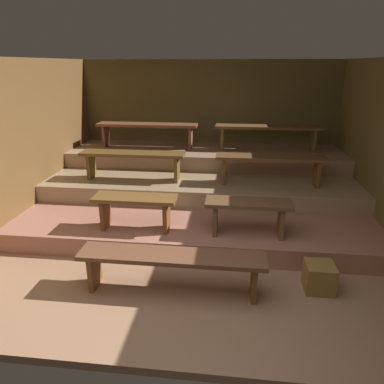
{
  "coord_description": "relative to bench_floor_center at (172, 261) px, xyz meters",
  "views": [
    {
      "loc": [
        0.47,
        -2.43,
        2.21
      ],
      "look_at": [
        -0.05,
        2.02,
        0.58
      ],
      "focal_mm": 32.89,
      "sensor_mm": 36.0,
      "label": 1
    }
  ],
  "objects": [
    {
      "name": "ground",
      "position": [
        0.09,
        1.62,
        -0.39
      ],
      "size": [
        5.64,
        5.23,
        0.08
      ],
      "primitive_type": "cube",
      "color": "#A47A5A"
    },
    {
      "name": "wall_back",
      "position": [
        0.09,
        3.86,
        0.8
      ],
      "size": [
        5.64,
        0.06,
        2.3
      ],
      "primitive_type": "cube",
      "color": "brown",
      "rests_on": "ground"
    },
    {
      "name": "wall_left",
      "position": [
        -2.36,
        1.62,
        0.8
      ],
      "size": [
        0.06,
        5.23,
        2.3
      ],
      "primitive_type": "cube",
      "color": "brown",
      "rests_on": "ground"
    },
    {
      "name": "platform_lower",
      "position": [
        0.09,
        2.18,
        -0.23
      ],
      "size": [
        4.84,
        3.3,
        0.25
      ],
      "primitive_type": "cube",
      "color": "#AA6D5A",
      "rests_on": "ground"
    },
    {
      "name": "platform_middle",
      "position": [
        0.09,
        2.72,
        0.03
      ],
      "size": [
        4.84,
        2.23,
        0.25
      ],
      "primitive_type": "cube",
      "color": "#9F8360",
      "rests_on": "platform_lower"
    },
    {
      "name": "platform_upper",
      "position": [
        0.09,
        3.22,
        0.28
      ],
      "size": [
        4.84,
        1.22,
        0.25
      ],
      "primitive_type": "cube",
      "color": "#A0775E",
      "rests_on": "platform_middle"
    },
    {
      "name": "bench_floor_center",
      "position": [
        0.0,
        0.0,
        0.0
      ],
      "size": [
        1.88,
        0.34,
        0.43
      ],
      "color": "brown",
      "rests_on": "ground"
    },
    {
      "name": "bench_lower_left",
      "position": [
        -0.61,
        0.89,
        0.22
      ],
      "size": [
        1.02,
        0.34,
        0.43
      ],
      "color": "brown",
      "rests_on": "platform_lower"
    },
    {
      "name": "bench_lower_right",
      "position": [
        0.78,
        0.89,
        0.22
      ],
      "size": [
        1.02,
        0.34,
        0.43
      ],
      "color": "brown",
      "rests_on": "platform_lower"
    },
    {
      "name": "bench_middle_left",
      "position": [
        -0.96,
        2.11,
        0.5
      ],
      "size": [
        1.61,
        0.34,
        0.43
      ],
      "color": "brown",
      "rests_on": "platform_middle"
    },
    {
      "name": "bench_middle_right",
      "position": [
        1.13,
        2.11,
        0.5
      ],
      "size": [
        1.61,
        0.34,
        0.43
      ],
      "color": "brown",
      "rests_on": "platform_middle"
    },
    {
      "name": "bench_upper_left",
      "position": [
        -1.0,
        3.29,
        0.76
      ],
      "size": [
        1.84,
        0.34,
        0.43
      ],
      "color": "brown",
      "rests_on": "platform_upper"
    },
    {
      "name": "bench_upper_right",
      "position": [
        1.17,
        3.29,
        0.76
      ],
      "size": [
        1.84,
        0.34,
        0.43
      ],
      "color": "brown",
      "rests_on": "platform_upper"
    },
    {
      "name": "wooden_crate_floor",
      "position": [
        1.5,
        0.21,
        -0.21
      ],
      "size": [
        0.29,
        0.29,
        0.29
      ],
      "primitive_type": "cube",
      "color": "olive",
      "rests_on": "ground"
    }
  ]
}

